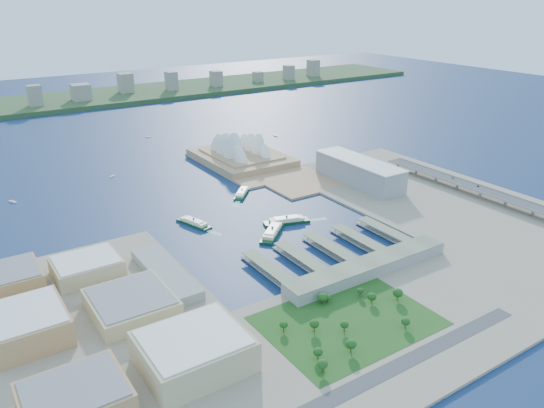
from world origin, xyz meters
TOP-DOWN VIEW (x-y plane):
  - ground at (0.00, 0.00)m, footprint 3000.00×3000.00m
  - west_land at (-250.00, -105.00)m, footprint 220.00×390.00m
  - south_land at (0.00, -210.00)m, footprint 720.00×180.00m
  - east_land at (240.00, -50.00)m, footprint 240.00×500.00m
  - peninsula at (107.50, 260.00)m, footprint 135.00×220.00m
  - far_shore at (0.00, 980.00)m, footprint 2200.00×260.00m
  - opera_house at (105.00, 280.00)m, footprint 134.00×180.00m
  - toaster_building at (195.00, 80.00)m, footprint 45.00×155.00m
  - expressway at (300.00, -60.00)m, footprint 26.00×340.00m
  - west_buildings at (-250.00, -70.00)m, footprint 200.00×280.00m
  - ferry_wharves at (14.00, -75.00)m, footprint 184.00×90.00m
  - terminal_building at (15.00, -135.00)m, footprint 200.00×28.00m
  - park at (-60.00, -190.00)m, footprint 150.00×110.00m
  - far_skyline at (0.00, 960.00)m, footprint 1900.00×140.00m
  - ferry_a at (-80.99, 80.61)m, footprint 28.27×54.19m
  - ferry_b at (24.31, 139.86)m, footprint 45.48×47.12m
  - ferry_c at (-14.18, 1.53)m, footprint 55.86×51.75m
  - ferry_d at (20.08, 20.48)m, footprint 60.73×31.32m
  - boat_a at (-259.60, 291.40)m, footprint 9.03×12.76m
  - boat_b at (-108.34, 322.53)m, footprint 9.39×7.21m
  - boat_c at (250.24, 391.36)m, footprint 3.92×12.81m
  - boat_e at (29.69, 525.40)m, footprint 7.78×11.12m
  - car_b at (304.00, -51.44)m, footprint 1.39×4.00m
  - car_c at (304.00, -7.74)m, footprint 1.90×4.68m

SIDE VIEW (x-z plane):
  - ground at x=0.00m, z-range 0.00..0.00m
  - boat_b at x=-108.34m, z-range 0.00..2.43m
  - boat_a at x=-259.60m, z-range 0.00..2.47m
  - boat_e at x=29.69m, z-range 0.00..2.63m
  - boat_c at x=250.24m, z-range 0.00..2.87m
  - west_land at x=-250.00m, z-range 0.00..3.00m
  - south_land at x=0.00m, z-range 0.00..3.00m
  - east_land at x=240.00m, z-range 0.00..3.00m
  - peninsula at x=107.50m, z-range 0.00..3.00m
  - ferry_wharves at x=14.00m, z-range 0.00..9.30m
  - ferry_b at x=24.31m, z-range 0.00..9.87m
  - ferry_a at x=-80.99m, z-range 0.00..9.94m
  - ferry_d at x=20.08m, z-range 0.00..11.14m
  - ferry_c at x=-14.18m, z-range 0.00..11.49m
  - far_shore at x=0.00m, z-range 0.00..12.00m
  - expressway at x=300.00m, z-range 3.00..14.85m
  - terminal_building at x=15.00m, z-range 3.00..15.00m
  - park at x=-60.00m, z-range 3.00..19.00m
  - car_b at x=304.00m, z-range 14.85..16.17m
  - car_c at x=304.00m, z-range 14.85..16.21m
  - west_buildings at x=-250.00m, z-range 3.00..30.00m
  - toaster_building at x=195.00m, z-range 3.00..38.00m
  - opera_house at x=105.00m, z-range 3.00..61.00m
  - far_skyline at x=0.00m, z-range 12.00..67.00m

